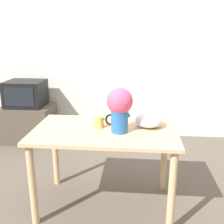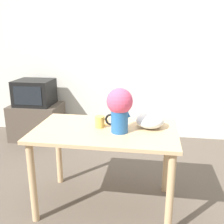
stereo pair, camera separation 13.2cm
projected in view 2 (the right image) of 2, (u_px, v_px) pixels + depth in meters
The scene contains 8 objects.
ground_plane at pixel (120, 202), 2.51m from camera, with size 12.00×12.00×0.00m, color brown.
wall_back at pixel (136, 51), 3.85m from camera, with size 8.00×0.05×2.60m.
table at pixel (105, 142), 2.30m from camera, with size 1.24×0.74×0.76m.
flower_vase at pixel (120, 107), 2.14m from camera, with size 0.23×0.22×0.37m.
coffee_mug at pixel (100, 122), 2.30m from camera, with size 0.12×0.08×0.10m.
white_bowl at pixel (150, 121), 2.29m from camera, with size 0.24×0.24×0.13m.
tv_stand at pixel (37, 121), 3.99m from camera, with size 0.73×0.54×0.53m.
tv_set at pixel (35, 92), 3.86m from camera, with size 0.53×0.46×0.37m.
Camera 2 is at (0.26, -2.15, 1.55)m, focal length 42.00 mm.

